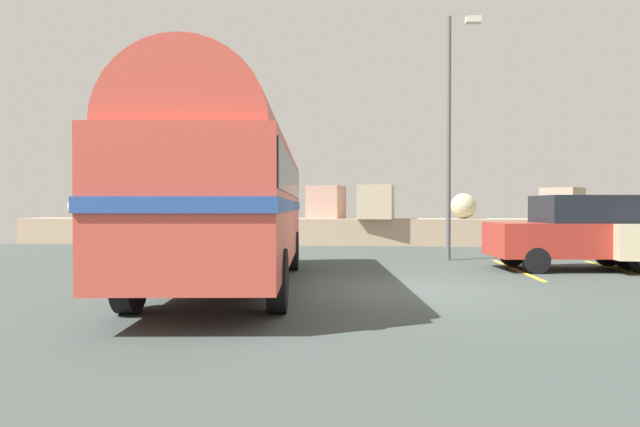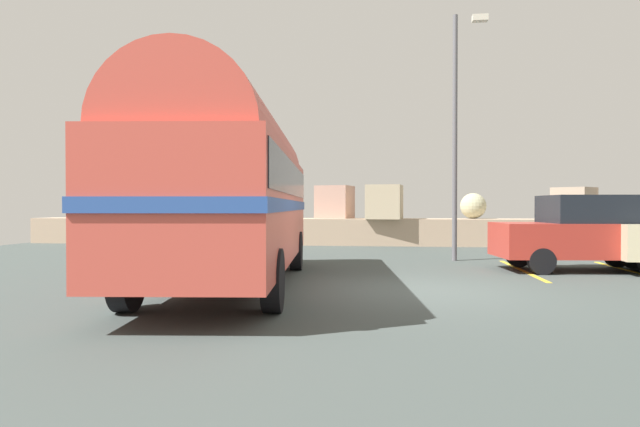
{
  "view_description": "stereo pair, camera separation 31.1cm",
  "coord_description": "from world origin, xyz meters",
  "views": [
    {
      "loc": [
        -0.89,
        -9.97,
        1.61
      ],
      "look_at": [
        -1.8,
        0.16,
        1.47
      ],
      "focal_mm": 29.3,
      "sensor_mm": 36.0,
      "label": 1
    },
    {
      "loc": [
        -0.58,
        -9.94,
        1.61
      ],
      "look_at": [
        -1.8,
        0.16,
        1.47
      ],
      "focal_mm": 29.3,
      "sensor_mm": 36.0,
      "label": 2
    }
  ],
  "objects": [
    {
      "name": "breakwater",
      "position": [
        -0.07,
        11.81,
        0.78
      ],
      "size": [
        31.36,
        2.63,
        2.49
      ],
      "color": "tan",
      "rests_on": "ground"
    },
    {
      "name": "parked_car_nearest",
      "position": [
        4.36,
        3.58,
        0.97
      ],
      "size": [
        4.24,
        2.07,
        1.86
      ],
      "rotation": [
        0.0,
        0.0,
        1.66
      ],
      "color": "black",
      "rests_on": "ground"
    },
    {
      "name": "ground",
      "position": [
        0.0,
        0.0,
        0.01
      ],
      "size": [
        32.0,
        26.0,
        0.02
      ],
      "color": "#3C4542"
    },
    {
      "name": "lamp_post",
      "position": [
        1.6,
        5.67,
        4.01
      ],
      "size": [
        1.0,
        0.25,
        7.18
      ],
      "color": "#5B5B60",
      "rests_on": "ground"
    },
    {
      "name": "vintage_coach",
      "position": [
        -3.56,
        0.19,
        2.05
      ],
      "size": [
        3.27,
        8.78,
        3.7
      ],
      "rotation": [
        0.0,
        0.0,
        0.1
      ],
      "color": "black",
      "rests_on": "ground"
    }
  ]
}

